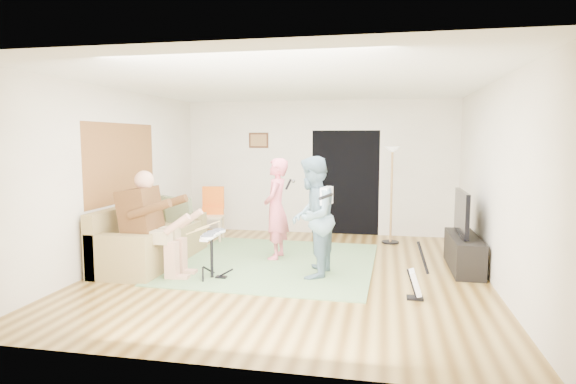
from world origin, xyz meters
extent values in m
plane|color=brown|center=(0.00, 0.00, 0.00)|extent=(6.00, 6.00, 0.00)
plane|color=white|center=(0.00, 0.00, 2.70)|extent=(6.00, 6.00, 0.00)
plane|color=#98602E|center=(-2.74, 0.20, 1.55)|extent=(0.00, 2.05, 2.05)
plane|color=black|center=(0.55, 2.99, 1.05)|extent=(2.10, 0.00, 2.10)
cube|color=#3F2314|center=(-1.25, 2.99, 1.90)|extent=(0.42, 0.03, 0.32)
cube|color=#5D804E|center=(-0.32, 0.46, 0.01)|extent=(3.09, 3.27, 0.02)
cube|color=olive|center=(-2.20, 0.11, 0.22)|extent=(0.91, 1.82, 0.45)
cube|color=olive|center=(-2.59, 0.11, 0.45)|extent=(0.17, 2.25, 0.91)
cube|color=olive|center=(-2.20, 1.13, 0.32)|extent=(0.91, 0.21, 0.64)
cube|color=olive|center=(-2.20, -0.90, 0.32)|extent=(0.91, 0.21, 0.64)
cube|color=#563418|center=(-2.05, -0.54, 0.89)|extent=(0.42, 0.54, 0.69)
sphere|color=tan|center=(-1.98, -0.54, 1.35)|extent=(0.27, 0.27, 0.27)
cylinder|color=black|center=(-1.00, -0.54, 0.31)|extent=(0.04, 0.04, 0.59)
cube|color=white|center=(-1.00, -0.54, 0.60)|extent=(0.11, 0.59, 0.03)
imported|color=#E36373|center=(-0.37, 0.73, 0.81)|extent=(0.40, 0.60, 1.62)
imported|color=#6A8C9B|center=(0.35, -0.16, 0.85)|extent=(0.70, 0.86, 1.69)
cube|color=black|center=(1.71, -0.87, 0.01)|extent=(0.19, 0.16, 0.03)
cube|color=white|center=(1.71, -0.87, 0.20)|extent=(0.15, 0.23, 0.31)
cylinder|color=black|center=(1.79, -0.87, 0.51)|extent=(0.16, 0.04, 0.40)
cylinder|color=black|center=(1.46, 2.30, 0.01)|extent=(0.32, 0.32, 0.03)
cylinder|color=#A37946|center=(1.46, 2.30, 0.87)|extent=(0.04, 0.04, 1.70)
cone|color=white|center=(1.46, 2.30, 1.73)|extent=(0.28, 0.28, 0.11)
cube|color=#D5B98A|center=(-1.88, 1.84, 0.46)|extent=(0.50, 0.50, 0.04)
cube|color=orange|center=(-1.88, 2.04, 0.80)|extent=(0.42, 0.15, 0.43)
cube|color=black|center=(2.50, 0.66, 0.25)|extent=(0.40, 1.40, 0.50)
cube|color=black|center=(2.45, 0.66, 0.85)|extent=(0.06, 1.04, 0.64)
camera|label=1|loc=(1.31, -6.71, 1.93)|focal=30.00mm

